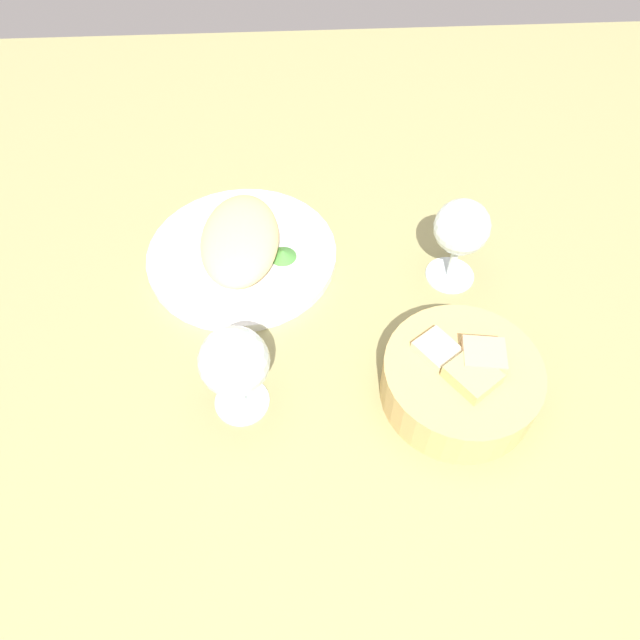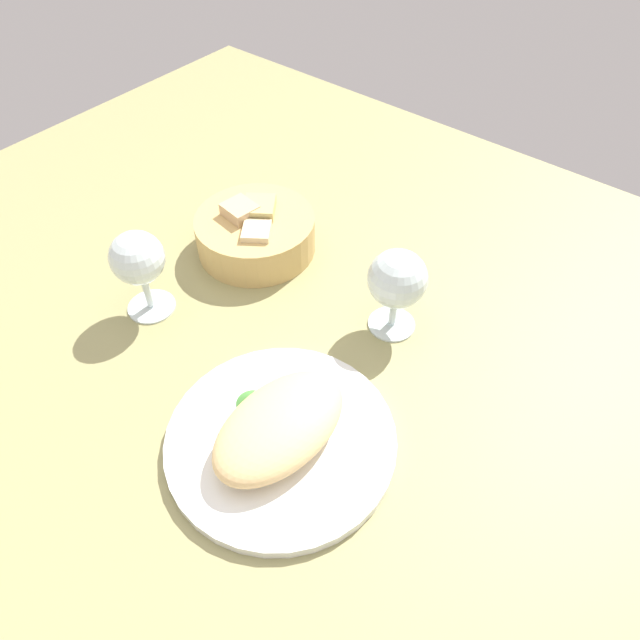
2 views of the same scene
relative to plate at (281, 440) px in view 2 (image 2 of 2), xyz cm
name	(u,v)px [view 2 (image 2 of 2)]	position (x,y,z in cm)	size (l,w,h in cm)	color
ground_plane	(231,366)	(4.99, 13.27, -1.70)	(140.00, 140.00, 2.00)	#97915C
plate	(281,440)	(0.00, 0.00, 0.00)	(26.65, 26.65, 1.40)	white
omelette	(280,426)	(0.00, 0.00, 3.04)	(17.74, 10.76, 4.68)	#F3C884
lettuce_garnish	(251,400)	(1.34, 5.80, 1.27)	(3.82, 3.82, 1.14)	#458938
bread_basket	(255,232)	(23.74, 26.00, 2.49)	(18.14, 18.14, 7.69)	tan
wine_glass_near	(397,281)	(23.50, 0.53, 7.53)	(7.80, 7.80, 12.60)	silver
wine_glass_far	(140,261)	(5.24, 28.83, 7.93)	(7.25, 7.25, 12.91)	silver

